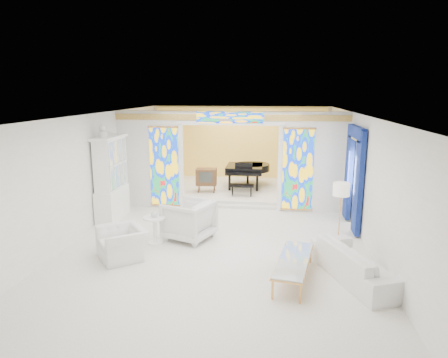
# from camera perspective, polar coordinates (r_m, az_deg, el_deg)

# --- Properties ---
(floor) EXTENTS (12.00, 12.00, 0.00)m
(floor) POSITION_cam_1_polar(r_m,az_deg,el_deg) (10.59, -0.26, -7.31)
(floor) COLOR white
(floor) RESTS_ON ground
(ceiling) EXTENTS (7.00, 12.00, 0.02)m
(ceiling) POSITION_cam_1_polar(r_m,az_deg,el_deg) (9.98, -0.28, 9.12)
(ceiling) COLOR white
(ceiling) RESTS_ON wall_back
(wall_back) EXTENTS (7.00, 0.02, 3.00)m
(wall_back) POSITION_cam_1_polar(r_m,az_deg,el_deg) (16.07, 2.37, 5.00)
(wall_back) COLOR white
(wall_back) RESTS_ON floor
(wall_front) EXTENTS (7.00, 0.02, 3.00)m
(wall_front) POSITION_cam_1_polar(r_m,az_deg,el_deg) (4.58, -9.86, -14.77)
(wall_front) COLOR white
(wall_front) RESTS_ON floor
(wall_left) EXTENTS (0.02, 12.00, 3.00)m
(wall_left) POSITION_cam_1_polar(r_m,az_deg,el_deg) (11.15, -18.42, 1.06)
(wall_left) COLOR white
(wall_left) RESTS_ON floor
(wall_right) EXTENTS (0.02, 12.00, 3.00)m
(wall_right) POSITION_cam_1_polar(r_m,az_deg,el_deg) (10.36, 19.33, 0.16)
(wall_right) COLOR white
(wall_right) RESTS_ON floor
(partition_wall) EXTENTS (7.00, 0.22, 3.00)m
(partition_wall) POSITION_cam_1_polar(r_m,az_deg,el_deg) (12.10, 0.89, 3.29)
(partition_wall) COLOR white
(partition_wall) RESTS_ON floor
(stained_glass_left) EXTENTS (0.90, 0.04, 2.40)m
(stained_glass_left) POSITION_cam_1_polar(r_m,az_deg,el_deg) (12.43, -8.52, 1.75)
(stained_glass_left) COLOR gold
(stained_glass_left) RESTS_ON partition_wall
(stained_glass_right) EXTENTS (0.90, 0.04, 2.40)m
(stained_glass_right) POSITION_cam_1_polar(r_m,az_deg,el_deg) (12.02, 10.50, 1.31)
(stained_glass_right) COLOR gold
(stained_glass_right) RESTS_ON partition_wall
(stained_glass_transom) EXTENTS (2.00, 0.04, 0.34)m
(stained_glass_transom) POSITION_cam_1_polar(r_m,az_deg,el_deg) (11.87, 0.86, 8.78)
(stained_glass_transom) COLOR gold
(stained_glass_transom) RESTS_ON partition_wall
(alcove_platform) EXTENTS (6.80, 3.80, 0.18)m
(alcove_platform) POSITION_cam_1_polar(r_m,az_deg,el_deg) (14.47, 1.73, -1.51)
(alcove_platform) COLOR white
(alcove_platform) RESTS_ON floor
(gold_curtain_back) EXTENTS (6.70, 0.10, 2.90)m
(gold_curtain_back) POSITION_cam_1_polar(r_m,az_deg,el_deg) (15.95, 2.34, 4.95)
(gold_curtain_back) COLOR #ECC552
(gold_curtain_back) RESTS_ON wall_back
(chandelier) EXTENTS (0.48, 0.48, 0.30)m
(chandelier) POSITION_cam_1_polar(r_m,az_deg,el_deg) (13.96, 2.59, 8.21)
(chandelier) COLOR #D09149
(chandelier) RESTS_ON ceiling
(blue_drapes) EXTENTS (0.14, 1.85, 2.65)m
(blue_drapes) POSITION_cam_1_polar(r_m,az_deg,el_deg) (10.99, 18.08, 1.34)
(blue_drapes) COLOR navy
(blue_drapes) RESTS_ON wall_right
(china_cabinet) EXTENTS (0.56, 1.46, 2.72)m
(china_cabinet) POSITION_cam_1_polar(r_m,az_deg,el_deg) (11.64, -15.81, 0.02)
(china_cabinet) COLOR white
(china_cabinet) RESTS_ON floor
(armchair_left) EXTENTS (1.35, 1.37, 0.67)m
(armchair_left) POSITION_cam_1_polar(r_m,az_deg,el_deg) (9.09, -14.40, -8.85)
(armchair_left) COLOR white
(armchair_left) RESTS_ON floor
(armchair_right) EXTENTS (1.38, 1.37, 0.97)m
(armchair_right) POSITION_cam_1_polar(r_m,az_deg,el_deg) (9.88, -5.02, -5.84)
(armchair_right) COLOR silver
(armchair_right) RESTS_ON floor
(sofa) EXTENTS (1.65, 2.44, 0.66)m
(sofa) POSITION_cam_1_polar(r_m,az_deg,el_deg) (8.31, 18.55, -11.24)
(sofa) COLOR white
(sofa) RESTS_ON floor
(side_table) EXTENTS (0.58, 0.58, 0.66)m
(side_table) POSITION_cam_1_polar(r_m,az_deg,el_deg) (9.72, -9.88, -6.63)
(side_table) COLOR white
(side_table) RESTS_ON floor
(vase) EXTENTS (0.19, 0.19, 0.17)m
(vase) POSITION_cam_1_polar(r_m,az_deg,el_deg) (9.62, -9.95, -4.85)
(vase) COLOR white
(vase) RESTS_ON side_table
(coffee_table) EXTENTS (0.92, 1.97, 0.42)m
(coffee_table) POSITION_cam_1_polar(r_m,az_deg,el_deg) (7.96, 9.95, -11.40)
(coffee_table) COLOR silver
(coffee_table) RESTS_ON floor
(floor_lamp) EXTENTS (0.39, 0.39, 1.53)m
(floor_lamp) POSITION_cam_1_polar(r_m,az_deg,el_deg) (9.52, 16.41, -1.86)
(floor_lamp) COLOR #D09149
(floor_lamp) RESTS_ON floor
(grand_piano) EXTENTS (1.53, 2.40, 0.97)m
(grand_piano) POSITION_cam_1_polar(r_m,az_deg,el_deg) (14.47, 3.44, 1.49)
(grand_piano) COLOR black
(grand_piano) RESTS_ON alcove_platform
(tv_console) EXTENTS (0.73, 0.52, 0.81)m
(tv_console) POSITION_cam_1_polar(r_m,az_deg,el_deg) (13.68, -2.53, 0.31)
(tv_console) COLOR brown
(tv_console) RESTS_ON alcove_platform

